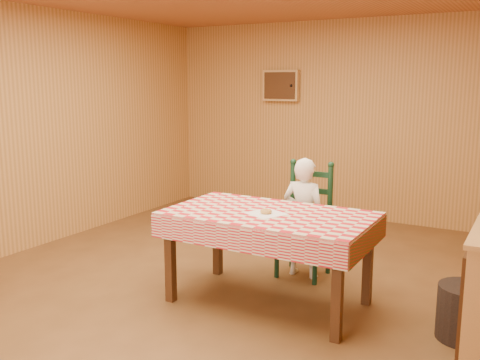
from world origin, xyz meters
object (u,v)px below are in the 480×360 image
at_px(dining_table, 269,222).
at_px(storage_bin, 465,313).
at_px(ladder_chair, 306,222).
at_px(seated_child, 304,218).

xyz_separation_m(dining_table, storage_bin, (1.50, 0.12, -0.49)).
xyz_separation_m(ladder_chair, storage_bin, (1.50, -0.67, -0.31)).
bearing_deg(ladder_chair, dining_table, -90.00).
bearing_deg(seated_child, storage_bin, 157.78).
relative_size(dining_table, ladder_chair, 1.53).
height_order(dining_table, ladder_chair, ladder_chair).
xyz_separation_m(ladder_chair, seated_child, (-0.00, -0.06, 0.06)).
bearing_deg(storage_bin, ladder_chair, 155.95).
bearing_deg(seated_child, ladder_chair, -90.00).
relative_size(dining_table, seated_child, 1.47).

